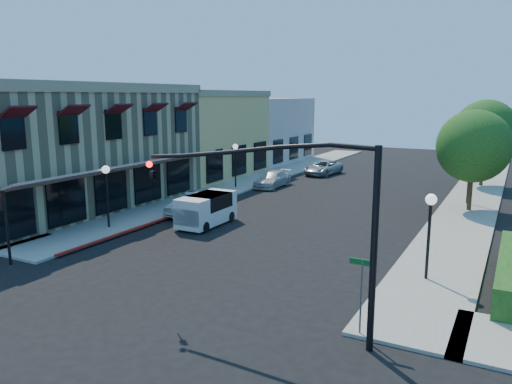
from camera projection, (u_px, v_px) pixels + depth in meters
The scene contains 21 objects.
ground at pixel (125, 314), 16.96m from camera, with size 120.00×120.00×0.00m, color black.
sidewalk_left at pixel (262, 178), 44.38m from camera, with size 3.50×50.00×0.12m, color gray.
sidewalk_right at pixel (475, 197), 36.32m from camera, with size 3.50×50.00×0.12m, color gray.
curb_red_strip at pixel (131, 233), 27.07m from camera, with size 0.25×10.00×0.06m, color maroon.
corner_brick_building at pixel (60, 147), 32.85m from camera, with size 11.77×18.20×8.10m.
yellow_stucco_building at pixel (192, 134), 45.92m from camera, with size 10.00×12.00×7.60m, color #E7B868.
pink_stucco_building at pixel (253, 130), 56.38m from camera, with size 10.00×12.00×7.00m, color beige.
street_tree_a at pixel (474, 146), 31.18m from camera, with size 4.56×4.56×6.48m.
street_tree_b at pixel (485, 131), 39.78m from camera, with size 4.94×4.94×7.02m.
signal_mast_arm at pixel (304, 206), 14.78m from camera, with size 8.01×0.39×6.00m.
secondary_signal at pixel (4, 214), 21.42m from camera, with size 0.28×0.42×3.32m.
street_name_sign at pixel (362, 284), 15.09m from camera, with size 0.80×0.06×2.50m.
lamppost_left_near at pixel (106, 181), 27.29m from camera, with size 0.44×0.44×3.57m.
lamppost_left_far at pixel (235, 154), 39.43m from camera, with size 0.44×0.44×3.57m.
lamppost_right_near at pixel (430, 215), 19.46m from camera, with size 0.44×0.44×3.57m.
lamppost_right_far at pixel (470, 165), 33.33m from camera, with size 0.44×0.44×3.57m.
white_van at pixel (206, 208), 28.38m from camera, with size 1.79×4.01×1.77m.
parked_car_a at pixel (204, 211), 29.46m from camera, with size 1.45×3.61×1.23m, color black.
parked_car_b at pixel (194, 204), 30.95m from camera, with size 1.45×4.17×1.37m, color #B3B7B9.
parked_car_c at pixel (272, 179), 40.47m from camera, with size 1.77×4.35×1.26m, color #BCBBBA.
parked_car_d at pixel (323, 168), 46.79m from camera, with size 2.16×4.67×1.30m, color #9EA1A3.
Camera 1 is at (11.37, -11.91, 7.32)m, focal length 35.00 mm.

